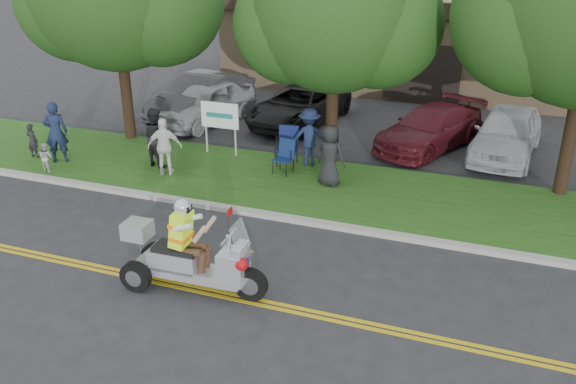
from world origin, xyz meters
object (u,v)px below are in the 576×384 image
(trike_scooter, at_px, (188,258))
(lawn_chair_b, at_px, (288,143))
(spectator_adult_left, at_px, (56,132))
(parked_car_left, at_px, (201,96))
(parked_car_right, at_px, (430,128))
(lawn_chair_a, at_px, (285,154))
(spectator_adult_right, at_px, (165,147))
(parked_car_far_left, at_px, (206,103))
(parked_car_mid, at_px, (299,105))
(parked_car_far_right, at_px, (507,133))
(spectator_adult_mid, at_px, (155,137))

(trike_scooter, relative_size, lawn_chair_b, 2.64)
(spectator_adult_left, bearing_deg, parked_car_left, -135.34)
(parked_car_right, bearing_deg, spectator_adult_left, -128.18)
(trike_scooter, distance_m, lawn_chair_a, 6.34)
(lawn_chair_a, xyz_separation_m, lawn_chair_b, (-0.17, 0.69, 0.09))
(lawn_chair_a, distance_m, lawn_chair_b, 0.72)
(lawn_chair_a, relative_size, parked_car_left, 0.20)
(lawn_chair_b, xyz_separation_m, parked_car_left, (-4.86, 3.77, 0.05))
(trike_scooter, height_order, spectator_adult_right, trike_scooter)
(lawn_chair_b, bearing_deg, lawn_chair_a, -84.12)
(parked_car_far_left, bearing_deg, parked_car_mid, 30.53)
(lawn_chair_b, height_order, parked_car_far_right, parked_car_far_right)
(spectator_adult_mid, bearing_deg, parked_car_far_right, -137.00)
(trike_scooter, relative_size, lawn_chair_a, 3.10)
(spectator_adult_mid, bearing_deg, trike_scooter, 143.73)
(parked_car_far_left, xyz_separation_m, parked_car_left, (-0.50, 0.62, 0.04))
(parked_car_mid, xyz_separation_m, parked_car_far_right, (7.22, -1.04, 0.08))
(lawn_chair_a, bearing_deg, parked_car_mid, 114.86)
(parked_car_left, bearing_deg, parked_car_right, 7.56)
(trike_scooter, relative_size, spectator_adult_left, 1.62)
(lawn_chair_a, xyz_separation_m, parked_car_mid, (-1.28, 4.94, 0.04))
(parked_car_mid, bearing_deg, parked_car_far_right, 0.57)
(spectator_adult_left, relative_size, spectator_adult_mid, 1.05)
(trike_scooter, xyz_separation_m, spectator_adult_right, (-3.46, 4.99, 0.25))
(spectator_adult_right, xyz_separation_m, parked_car_right, (6.73, 5.22, -0.28))
(spectator_adult_mid, distance_m, spectator_adult_right, 0.83)
(spectator_adult_mid, xyz_separation_m, parked_car_left, (-1.25, 5.26, -0.19))
(spectator_adult_mid, relative_size, parked_car_far_right, 0.39)
(spectator_adult_right, relative_size, parked_car_right, 0.37)
(trike_scooter, distance_m, parked_car_left, 12.04)
(lawn_chair_a, height_order, lawn_chair_b, lawn_chair_b)
(parked_car_left, height_order, parked_car_right, parked_car_left)
(spectator_adult_right, bearing_deg, parked_car_left, -91.55)
(parked_car_left, relative_size, parked_car_mid, 0.98)
(spectator_adult_mid, distance_m, parked_car_far_left, 4.71)
(lawn_chair_b, distance_m, parked_car_far_right, 6.90)
(trike_scooter, xyz_separation_m, parked_car_far_left, (-4.85, 10.17, 0.07))
(spectator_adult_mid, xyz_separation_m, parked_car_far_right, (9.72, 4.70, -0.22))
(spectator_adult_left, distance_m, parked_car_far_right, 13.81)
(lawn_chair_a, distance_m, parked_car_far_right, 7.11)
(parked_car_far_left, xyz_separation_m, parked_car_mid, (3.25, 1.10, -0.07))
(spectator_adult_left, bearing_deg, lawn_chair_b, 169.42)
(parked_car_right, bearing_deg, spectator_adult_right, -118.20)
(parked_car_left, distance_m, parked_car_mid, 3.78)
(spectator_adult_right, bearing_deg, lawn_chair_a, -176.55)
(spectator_adult_right, relative_size, parked_car_far_left, 0.38)
(parked_car_left, bearing_deg, spectator_adult_left, -94.45)
(parked_car_left, distance_m, parked_car_far_right, 10.98)
(trike_scooter, bearing_deg, lawn_chair_a, 90.92)
(trike_scooter, xyz_separation_m, lawn_chair_b, (-0.48, 7.02, 0.06))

